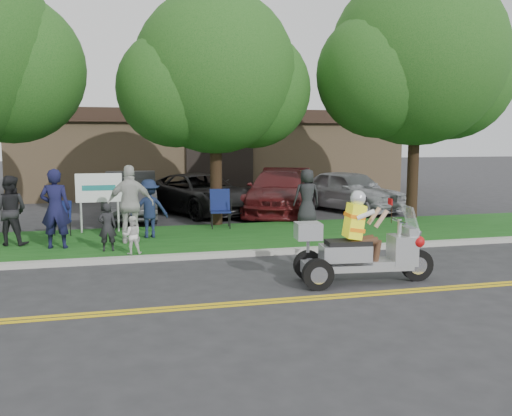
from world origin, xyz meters
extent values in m
plane|color=#28282B|center=(0.00, 0.00, 0.00)|extent=(120.00, 120.00, 0.00)
cube|color=gold|center=(0.00, -0.58, 0.01)|extent=(60.00, 0.10, 0.01)
cube|color=gold|center=(0.00, -0.42, 0.01)|extent=(60.00, 0.10, 0.01)
cube|color=#A8A89E|center=(0.00, 3.05, 0.06)|extent=(60.00, 0.25, 0.12)
cube|color=#154412|center=(0.00, 5.20, 0.06)|extent=(60.00, 4.00, 0.10)
cube|color=#9E7F5B|center=(2.00, 19.00, 2.00)|extent=(18.00, 8.00, 4.00)
cube|color=black|center=(2.00, 14.95, 3.70)|extent=(18.00, 0.30, 0.60)
sphere|color=#174814|center=(-5.15, 7.30, 4.59)|extent=(4.05, 4.05, 4.05)
cylinder|color=#332114|center=(0.50, 7.20, 2.10)|extent=(0.36, 0.36, 4.20)
sphere|color=#174814|center=(0.50, 7.20, 4.65)|extent=(4.80, 4.80, 4.80)
sphere|color=#174814|center=(1.70, 7.50, 4.20)|extent=(3.60, 3.60, 3.60)
sphere|color=#174814|center=(-0.70, 7.00, 4.12)|extent=(3.36, 3.36, 3.36)
cylinder|color=#332114|center=(7.00, 7.00, 2.38)|extent=(0.36, 0.36, 4.76)
sphere|color=#174814|center=(7.00, 7.00, 5.27)|extent=(5.60, 5.60, 5.60)
sphere|color=#174814|center=(8.40, 7.30, 4.76)|extent=(4.20, 4.20, 4.20)
sphere|color=#174814|center=(5.60, 6.80, 4.68)|extent=(3.92, 3.92, 3.92)
cylinder|color=silver|center=(-3.40, 6.60, 0.55)|extent=(0.06, 0.06, 1.10)
cylinder|color=silver|center=(-2.40, 6.60, 0.55)|extent=(0.06, 0.06, 1.10)
cube|color=white|center=(-2.90, 6.60, 1.35)|extent=(1.25, 0.06, 0.80)
cylinder|color=black|center=(3.18, 0.12, 0.31)|extent=(0.63, 0.20, 0.61)
cylinder|color=black|center=(1.10, -0.04, 0.29)|extent=(0.59, 0.21, 0.57)
cylinder|color=black|center=(1.18, 0.70, 0.29)|extent=(0.59, 0.21, 0.57)
cube|color=silver|center=(2.06, 0.24, 0.35)|extent=(1.98, 0.66, 0.18)
cube|color=silver|center=(1.75, 0.27, 0.56)|extent=(0.96, 0.56, 0.36)
cube|color=black|center=(1.80, 0.26, 0.78)|extent=(0.86, 0.51, 0.10)
cube|color=silver|center=(2.87, 0.15, 0.61)|extent=(0.51, 0.53, 0.56)
cube|color=silver|center=(3.01, 0.14, 1.21)|extent=(0.24, 0.49, 0.50)
cube|color=silver|center=(1.04, 0.34, 1.02)|extent=(0.50, 0.47, 0.31)
sphere|color=#B20C0F|center=(3.09, -0.01, 0.80)|extent=(0.23, 0.23, 0.23)
cube|color=#F4F619|center=(1.91, 0.25, 1.19)|extent=(0.39, 0.44, 0.67)
sphere|color=silver|center=(1.98, 0.25, 1.62)|extent=(0.30, 0.30, 0.30)
cylinder|color=black|center=(-4.19, 5.90, 0.30)|extent=(0.03, 0.03, 0.40)
cylinder|color=black|center=(-3.77, 5.78, 0.30)|extent=(0.03, 0.03, 0.40)
cylinder|color=black|center=(-4.07, 6.29, 0.30)|extent=(0.03, 0.03, 0.40)
cylinder|color=black|center=(-3.66, 6.16, 0.30)|extent=(0.03, 0.03, 0.40)
cube|color=#101A4C|center=(-3.92, 6.03, 0.51)|extent=(0.61, 0.58, 0.04)
cube|color=#101A4C|center=(-3.86, 6.24, 0.79)|extent=(0.52, 0.29, 0.54)
cylinder|color=black|center=(0.22, 6.29, 0.34)|extent=(0.03, 0.03, 0.47)
cylinder|color=black|center=(0.73, 6.23, 0.34)|extent=(0.03, 0.03, 0.47)
cylinder|color=black|center=(0.27, 6.75, 0.34)|extent=(0.03, 0.03, 0.47)
cylinder|color=black|center=(0.78, 6.70, 0.34)|extent=(0.03, 0.03, 0.47)
cube|color=#10194C|center=(0.50, 6.49, 0.59)|extent=(0.64, 0.60, 0.04)
cube|color=#10194C|center=(0.53, 6.75, 0.91)|extent=(0.60, 0.24, 0.64)
imported|color=#131436|center=(-3.82, 4.53, 1.06)|extent=(0.75, 0.55, 1.90)
imported|color=black|center=(-4.95, 5.21, 0.96)|extent=(0.98, 0.85, 1.72)
imported|color=#BBBCB5|center=(-2.08, 4.80, 1.08)|extent=(1.17, 0.53, 1.96)
imported|color=#15203C|center=(-1.60, 5.44, 0.88)|extent=(1.04, 0.66, 1.54)
imported|color=#222325|center=(3.25, 6.75, 0.95)|extent=(0.83, 0.56, 1.68)
imported|color=black|center=(-2.63, 3.89, 0.67)|extent=(0.41, 0.27, 1.13)
imported|color=silver|center=(-2.09, 3.40, 0.54)|extent=(0.44, 0.35, 0.87)
imported|color=#343436|center=(-2.00, 9.77, 0.79)|extent=(1.82, 4.84, 1.58)
imported|color=black|center=(0.47, 10.36, 0.72)|extent=(4.31, 5.74, 1.45)
imported|color=#561415|center=(3.25, 9.71, 0.79)|extent=(4.13, 5.88, 1.58)
imported|color=#9FA0A6|center=(5.97, 9.69, 0.77)|extent=(3.40, 4.88, 1.54)
camera|label=1|loc=(-2.26, -8.98, 2.73)|focal=38.00mm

